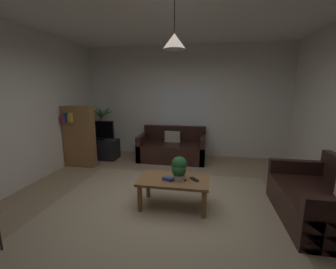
{
  "coord_description": "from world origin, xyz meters",
  "views": [
    {
      "loc": [
        0.62,
        -3.11,
        1.75
      ],
      "look_at": [
        0.0,
        0.3,
        1.05
      ],
      "focal_mm": 23.65,
      "sensor_mm": 36.0,
      "label": 1
    }
  ],
  "objects_px": {
    "remote_on_table_0": "(181,179)",
    "tv_stand": "(101,149)",
    "book_on_table_1": "(168,178)",
    "bookshelf_corner": "(79,136)",
    "pendant_lamp": "(174,41)",
    "potted_plant_on_table": "(179,168)",
    "couch_right_side": "(319,202)",
    "remote_on_table_1": "(194,179)",
    "coffee_table": "(174,184)",
    "book_on_table_0": "(168,179)",
    "potted_palm_corner": "(102,133)",
    "tv": "(99,130)",
    "couch_under_window": "(172,149)"
  },
  "relations": [
    {
      "from": "coffee_table",
      "to": "tv",
      "type": "distance_m",
      "value": 3.06
    },
    {
      "from": "couch_under_window",
      "to": "book_on_table_0",
      "type": "relative_size",
      "value": 13.42
    },
    {
      "from": "coffee_table",
      "to": "potted_plant_on_table",
      "type": "bearing_deg",
      "value": 6.28
    },
    {
      "from": "potted_plant_on_table",
      "to": "tv_stand",
      "type": "bearing_deg",
      "value": 138.34
    },
    {
      "from": "tv",
      "to": "pendant_lamp",
      "type": "relative_size",
      "value": 1.31
    },
    {
      "from": "potted_plant_on_table",
      "to": "bookshelf_corner",
      "type": "xyz_separation_m",
      "value": [
        -2.5,
        1.44,
        0.09
      ]
    },
    {
      "from": "couch_right_side",
      "to": "tv_stand",
      "type": "distance_m",
      "value": 4.71
    },
    {
      "from": "remote_on_table_1",
      "to": "tv",
      "type": "relative_size",
      "value": 0.2
    },
    {
      "from": "couch_under_window",
      "to": "book_on_table_0",
      "type": "distance_m",
      "value": 2.39
    },
    {
      "from": "potted_palm_corner",
      "to": "pendant_lamp",
      "type": "height_order",
      "value": "pendant_lamp"
    },
    {
      "from": "remote_on_table_0",
      "to": "bookshelf_corner",
      "type": "height_order",
      "value": "bookshelf_corner"
    },
    {
      "from": "couch_under_window",
      "to": "tv_stand",
      "type": "xyz_separation_m",
      "value": [
        -1.85,
        -0.24,
        -0.02
      ]
    },
    {
      "from": "potted_plant_on_table",
      "to": "potted_palm_corner",
      "type": "distance_m",
      "value": 3.52
    },
    {
      "from": "pendant_lamp",
      "to": "couch_right_side",
      "type": "bearing_deg",
      "value": -0.67
    },
    {
      "from": "couch_right_side",
      "to": "potted_plant_on_table",
      "type": "xyz_separation_m",
      "value": [
        -1.91,
        0.03,
        0.35
      ]
    },
    {
      "from": "couch_under_window",
      "to": "potted_palm_corner",
      "type": "height_order",
      "value": "potted_palm_corner"
    },
    {
      "from": "couch_under_window",
      "to": "potted_plant_on_table",
      "type": "distance_m",
      "value": 2.38
    },
    {
      "from": "coffee_table",
      "to": "pendant_lamp",
      "type": "height_order",
      "value": "pendant_lamp"
    },
    {
      "from": "book_on_table_0",
      "to": "potted_palm_corner",
      "type": "bearing_deg",
      "value": 132.15
    },
    {
      "from": "book_on_table_1",
      "to": "remote_on_table_0",
      "type": "bearing_deg",
      "value": 20.65
    },
    {
      "from": "couch_under_window",
      "to": "book_on_table_1",
      "type": "bearing_deg",
      "value": -82.3
    },
    {
      "from": "couch_right_side",
      "to": "book_on_table_0",
      "type": "height_order",
      "value": "couch_right_side"
    },
    {
      "from": "couch_right_side",
      "to": "remote_on_table_0",
      "type": "bearing_deg",
      "value": -91.05
    },
    {
      "from": "book_on_table_1",
      "to": "bookshelf_corner",
      "type": "height_order",
      "value": "bookshelf_corner"
    },
    {
      "from": "potted_palm_corner",
      "to": "bookshelf_corner",
      "type": "bearing_deg",
      "value": -91.5
    },
    {
      "from": "tv",
      "to": "pendant_lamp",
      "type": "xyz_separation_m",
      "value": [
        2.24,
        -2.05,
        1.63
      ]
    },
    {
      "from": "potted_palm_corner",
      "to": "bookshelf_corner",
      "type": "distance_m",
      "value": 1.07
    },
    {
      "from": "book_on_table_1",
      "to": "bookshelf_corner",
      "type": "bearing_deg",
      "value": 147.45
    },
    {
      "from": "book_on_table_0",
      "to": "pendant_lamp",
      "type": "bearing_deg",
      "value": 31.84
    },
    {
      "from": "remote_on_table_0",
      "to": "tv_stand",
      "type": "height_order",
      "value": "tv_stand"
    },
    {
      "from": "potted_palm_corner",
      "to": "pendant_lamp",
      "type": "relative_size",
      "value": 2.32
    },
    {
      "from": "book_on_table_0",
      "to": "potted_plant_on_table",
      "type": "bearing_deg",
      "value": 19.99
    },
    {
      "from": "potted_plant_on_table",
      "to": "tv_stand",
      "type": "height_order",
      "value": "potted_plant_on_table"
    },
    {
      "from": "tv_stand",
      "to": "remote_on_table_1",
      "type": "bearing_deg",
      "value": -38.83
    },
    {
      "from": "couch_right_side",
      "to": "bookshelf_corner",
      "type": "relative_size",
      "value": 1.03
    },
    {
      "from": "pendant_lamp",
      "to": "potted_plant_on_table",
      "type": "bearing_deg",
      "value": 6.28
    },
    {
      "from": "remote_on_table_0",
      "to": "couch_under_window",
      "type": "bearing_deg",
      "value": -135.53
    },
    {
      "from": "couch_under_window",
      "to": "tv_stand",
      "type": "height_order",
      "value": "couch_under_window"
    },
    {
      "from": "bookshelf_corner",
      "to": "pendant_lamp",
      "type": "height_order",
      "value": "pendant_lamp"
    },
    {
      "from": "remote_on_table_0",
      "to": "couch_right_side",
      "type": "bearing_deg",
      "value": 121.06
    },
    {
      "from": "tv",
      "to": "remote_on_table_0",
      "type": "bearing_deg",
      "value": -40.92
    },
    {
      "from": "couch_under_window",
      "to": "remote_on_table_0",
      "type": "relative_size",
      "value": 10.3
    },
    {
      "from": "book_on_table_1",
      "to": "tv_stand",
      "type": "xyz_separation_m",
      "value": [
        -2.17,
        2.13,
        -0.23
      ]
    },
    {
      "from": "coffee_table",
      "to": "bookshelf_corner",
      "type": "xyz_separation_m",
      "value": [
        -2.42,
        1.44,
        0.35
      ]
    },
    {
      "from": "tv",
      "to": "couch_under_window",
      "type": "bearing_deg",
      "value": 8.11
    },
    {
      "from": "book_on_table_1",
      "to": "bookshelf_corner",
      "type": "distance_m",
      "value": 2.8
    },
    {
      "from": "remote_on_table_1",
      "to": "coffee_table",
      "type": "bearing_deg",
      "value": -34.87
    },
    {
      "from": "coffee_table",
      "to": "tv_stand",
      "type": "bearing_deg",
      "value": 137.21
    },
    {
      "from": "tv",
      "to": "bookshelf_corner",
      "type": "relative_size",
      "value": 0.56
    },
    {
      "from": "book_on_table_1",
      "to": "tv_stand",
      "type": "relative_size",
      "value": 0.18
    }
  ]
}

